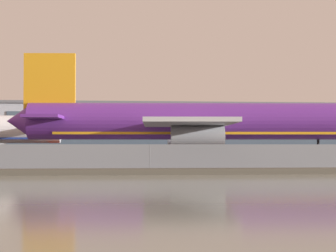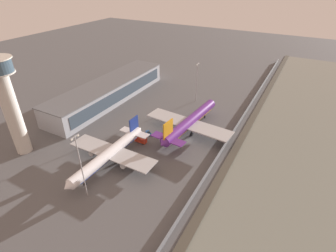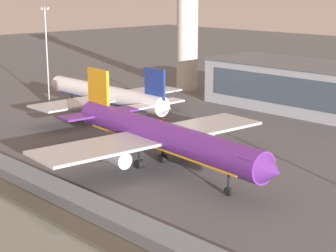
{
  "view_description": "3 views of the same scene",
  "coord_description": "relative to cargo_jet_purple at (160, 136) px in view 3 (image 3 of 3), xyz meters",
  "views": [
    {
      "loc": [
        -5.1,
        -77.83,
        2.48
      ],
      "look_at": [
        4.21,
        6.3,
        5.08
      ],
      "focal_mm": 70.0,
      "sensor_mm": 36.0,
      "label": 1
    },
    {
      "loc": [
        -88.2,
        -38.46,
        65.06
      ],
      "look_at": [
        3.65,
        12.0,
        2.02
      ],
      "focal_mm": 28.0,
      "sensor_mm": 36.0,
      "label": 2
    },
    {
      "loc": [
        69.68,
        -55.61,
        28.14
      ],
      "look_at": [
        -1.76,
        12.71,
        3.66
      ],
      "focal_mm": 60.0,
      "sensor_mm": 36.0,
      "label": 3
    }
  ],
  "objects": [
    {
      "name": "passenger_jet_white",
      "position": [
        -35.75,
        17.09,
        -0.61
      ],
      "size": [
        42.98,
        36.67,
        12.47
      ],
      "color": "white",
      "rests_on": "ground"
    },
    {
      "name": "ops_van",
      "position": [
        -18.13,
        14.8,
        -4.09
      ],
      "size": [
        2.12,
        5.21,
        2.48
      ],
      "color": "red",
      "rests_on": "ground"
    },
    {
      "name": "shoreline_seawall",
      "position": [
        -7.05,
        -22.96,
        -5.12
      ],
      "size": [
        320.0,
        3.0,
        0.5
      ],
      "color": "#474238",
      "rests_on": "ground"
    },
    {
      "name": "baggage_tug",
      "position": [
        -11.4,
        15.38,
        -4.57
      ],
      "size": [
        3.23,
        3.51,
        1.8
      ],
      "color": "#19519E",
      "rests_on": "ground"
    },
    {
      "name": "apron_light_mast_apron_east",
      "position": [
        -53.04,
        12.95,
        7.87
      ],
      "size": [
        3.2,
        0.4,
        23.88
      ],
      "color": "#A8A8AD",
      "rests_on": "ground"
    },
    {
      "name": "perimeter_fence",
      "position": [
        -7.05,
        -18.46,
        -4.05
      ],
      "size": [
        280.0,
        0.1,
        2.65
      ],
      "color": "slate",
      "rests_on": "ground"
    },
    {
      "name": "control_tower",
      "position": [
        -46.61,
        53.81,
        18.38
      ],
      "size": [
        11.67,
        11.67,
        41.49
      ],
      "color": "beige",
      "rests_on": "ground"
    },
    {
      "name": "cargo_jet_purple",
      "position": [
        0.0,
        0.0,
        0.0
      ],
      "size": [
        47.9,
        41.23,
        14.07
      ],
      "color": "#602889",
      "rests_on": "ground"
    },
    {
      "name": "ground_plane",
      "position": [
        -7.05,
        -2.46,
        -5.37
      ],
      "size": [
        500.0,
        500.0,
        0.0
      ],
      "primitive_type": "plane",
      "color": "#565659"
    }
  ]
}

